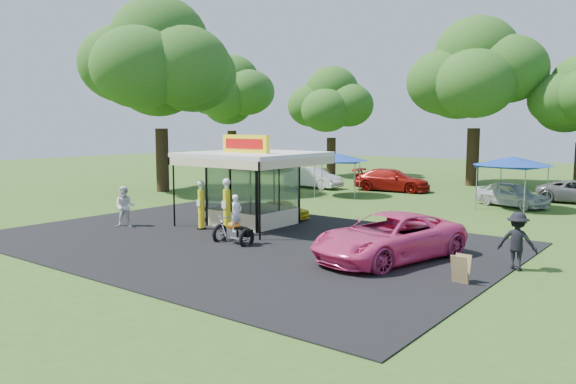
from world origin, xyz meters
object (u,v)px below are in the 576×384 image
at_px(gas_pump_right, 227,208).
at_px(spectator_west, 125,207).
at_px(kiosk_car, 283,209).
at_px(spectator_east_a, 517,241).
at_px(a_frame_sign, 461,270).
at_px(bg_car_a, 313,178).
at_px(bg_car_b, 392,180).
at_px(bg_car_c, 512,194).
at_px(gas_pump_left, 201,206).
at_px(motorcycle, 235,225).
at_px(pink_sedan, 389,237).
at_px(tent_west, 338,157).
at_px(tent_east, 513,161).
at_px(gas_station_kiosk, 253,187).

distance_m(gas_pump_right, spectator_west, 5.25).
xyz_separation_m(kiosk_car, spectator_east_a, (12.02, -3.22, 0.46)).
bearing_deg(a_frame_sign, bg_car_a, 137.14).
distance_m(bg_car_b, bg_car_c, 9.38).
bearing_deg(spectator_west, gas_pump_left, -13.71).
distance_m(kiosk_car, bg_car_a, 13.88).
height_order(motorcycle, pink_sedan, motorcycle).
bearing_deg(pink_sedan, spectator_west, -158.07).
xyz_separation_m(gas_pump_left, bg_car_a, (-5.64, 16.67, -0.32)).
height_order(spectator_west, bg_car_a, spectator_west).
height_order(gas_pump_left, bg_car_b, gas_pump_left).
xyz_separation_m(bg_car_c, tent_west, (-10.52, -1.80, 1.81)).
bearing_deg(bg_car_a, kiosk_car, -148.97).
bearing_deg(gas_pump_right, kiosk_car, 99.43).
xyz_separation_m(gas_pump_left, tent_east, (9.07, 14.66, 1.59)).
height_order(gas_pump_left, pink_sedan, gas_pump_left).
relative_size(bg_car_b, tent_east, 1.28).
relative_size(gas_station_kiosk, bg_car_b, 1.01).
bearing_deg(gas_pump_right, spectator_west, -165.06).
distance_m(kiosk_car, tent_west, 9.93).
height_order(a_frame_sign, tent_east, tent_east).
distance_m(gas_station_kiosk, kiosk_car, 2.56).
bearing_deg(tent_east, bg_car_a, 172.24).
bearing_deg(bg_car_a, gas_station_kiosk, -152.81).
height_order(spectator_east_a, bg_car_b, spectator_east_a).
height_order(gas_station_kiosk, motorcycle, gas_station_kiosk).
bearing_deg(gas_pump_left, tent_west, 96.99).
relative_size(spectator_east_a, bg_car_a, 0.42).
bearing_deg(a_frame_sign, pink_sedan, 158.50).
relative_size(bg_car_b, bg_car_c, 1.28).
bearing_deg(a_frame_sign, kiosk_car, 154.67).
bearing_deg(kiosk_car, spectator_east_a, -105.01).
bearing_deg(gas_station_kiosk, tent_west, 103.37).
relative_size(bg_car_b, tent_west, 1.34).
xyz_separation_m(gas_station_kiosk, tent_east, (8.02, 12.36, 0.87)).
xyz_separation_m(gas_station_kiosk, pink_sedan, (8.16, -2.33, -0.97)).
height_order(a_frame_sign, bg_car_a, bg_car_a).
bearing_deg(bg_car_b, pink_sedan, -160.82).
distance_m(gas_pump_left, spectator_east_a, 13.13).
distance_m(motorcycle, spectator_west, 6.54).
height_order(gas_pump_left, gas_pump_right, gas_pump_right).
xyz_separation_m(bg_car_b, bg_car_c, (8.95, -2.79, -0.06)).
bearing_deg(spectator_east_a, a_frame_sign, 70.49).
bearing_deg(gas_pump_right, bg_car_a, 113.82).
relative_size(gas_pump_right, spectator_west, 1.29).
distance_m(gas_station_kiosk, spectator_east_a, 12.09).
bearing_deg(gas_pump_left, gas_station_kiosk, 65.57).
bearing_deg(motorcycle, gas_station_kiosk, 122.03).
distance_m(gas_pump_left, bg_car_c, 17.95).
bearing_deg(tent_west, pink_sedan, -51.83).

